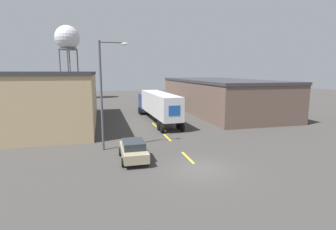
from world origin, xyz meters
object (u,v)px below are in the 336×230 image
Objects in this scene: parked_car_right_far at (169,109)px; parked_car_left_near at (133,150)px; water_tower at (67,39)px; street_lamp at (104,89)px; semi_truck at (157,104)px.

parked_car_left_near is (-8.60, -21.79, 0.00)m from parked_car_right_far.
water_tower reaches higher than street_lamp.
semi_truck is at bearing -66.76° from water_tower.
parked_car_right_far is at bearing 68.45° from parked_car_left_near.
semi_truck is 16.53m from parked_car_left_near.
parked_car_right_far is (3.41, 6.18, -1.62)m from semi_truck.
parked_car_left_near is at bearing -59.09° from street_lamp.
street_lamp is at bearing -80.66° from water_tower.
semi_truck is 39.81m from water_tower.
street_lamp is at bearing 120.91° from parked_car_left_near.
water_tower is at bearing 111.28° from semi_truck.
parked_car_left_near is at bearing -79.06° from water_tower.
semi_truck is 3.76× the size of parked_car_left_near.
street_lamp is (7.73, -47.02, -9.41)m from water_tower.
street_lamp is (-2.01, 3.36, 4.56)m from parked_car_left_near.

